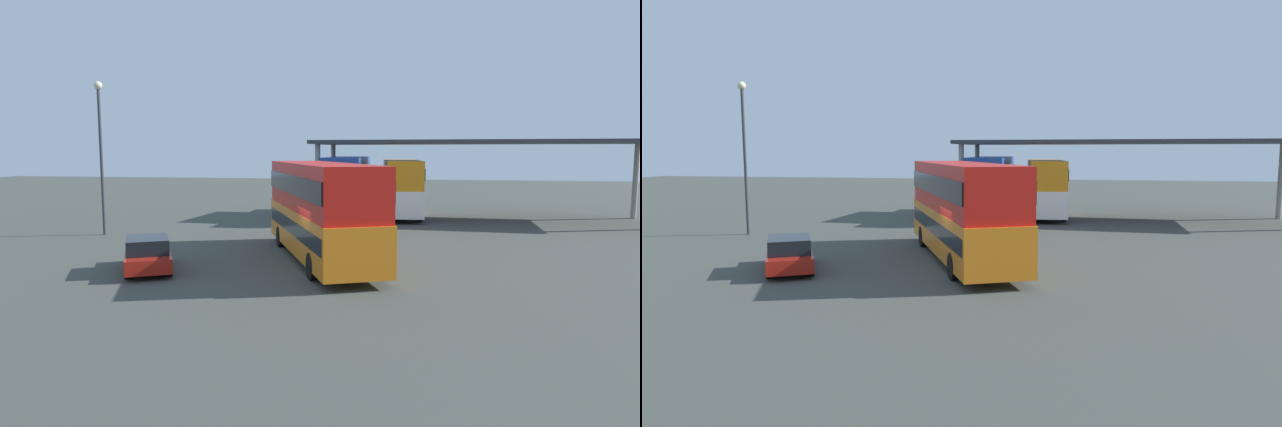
% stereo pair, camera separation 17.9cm
% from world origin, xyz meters
% --- Properties ---
extents(ground_plane, '(140.00, 140.00, 0.00)m').
position_xyz_m(ground_plane, '(0.00, 0.00, 0.00)').
color(ground_plane, '#40443E').
extents(double_decker_main, '(6.85, 11.47, 4.15)m').
position_xyz_m(double_decker_main, '(-0.62, 2.61, 2.28)').
color(double_decker_main, orange).
rests_on(double_decker_main, ground_plane).
extents(parked_hatchback, '(3.38, 4.32, 1.35)m').
position_xyz_m(parked_hatchback, '(-6.87, -0.76, 0.67)').
color(parked_hatchback, '#A71C11').
rests_on(parked_hatchback, ground_plane).
extents(double_decker_near_canopy, '(2.72, 10.61, 4.25)m').
position_xyz_m(double_decker_near_canopy, '(-1.33, 18.32, 2.33)').
color(double_decker_near_canopy, white).
rests_on(double_decker_near_canopy, ground_plane).
extents(double_decker_mid_row, '(3.20, 10.29, 4.01)m').
position_xyz_m(double_decker_mid_row, '(2.47, 19.24, 2.21)').
color(double_decker_mid_row, white).
rests_on(double_decker_mid_row, ground_plane).
extents(depot_canopy, '(22.82, 7.71, 5.40)m').
position_xyz_m(depot_canopy, '(7.68, 18.20, 5.09)').
color(depot_canopy, '#33353A').
rests_on(depot_canopy, ground_plane).
extents(lamppost_tall, '(0.44, 0.44, 8.43)m').
position_xyz_m(lamppost_tall, '(-13.70, 7.36, 5.25)').
color(lamppost_tall, '#33353A').
rests_on(lamppost_tall, ground_plane).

